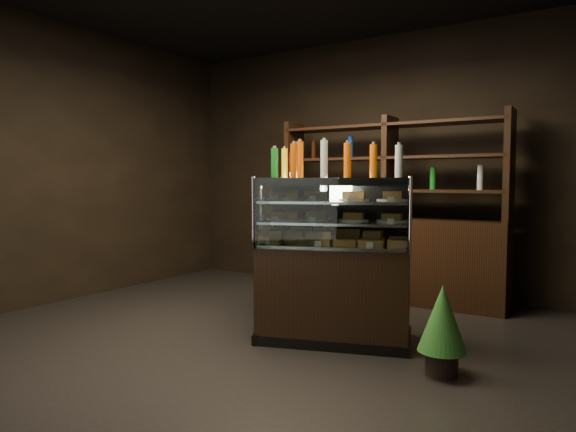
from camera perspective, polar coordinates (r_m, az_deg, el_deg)
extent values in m
plane|color=black|center=(4.33, -5.28, -13.62)|extent=(5.00, 5.00, 0.00)
cube|color=black|center=(6.29, 8.90, 5.64)|extent=(5.00, 0.02, 3.00)
cube|color=black|center=(6.01, -24.58, 5.43)|extent=(0.02, 5.00, 3.00)
cube|color=black|center=(4.24, 5.18, -8.55)|extent=(1.32, 0.94, 0.78)
cube|color=black|center=(4.33, 5.15, -13.06)|extent=(1.36, 0.97, 0.08)
cube|color=black|center=(4.14, 5.25, 3.81)|extent=(1.32, 0.94, 0.06)
cube|color=silver|center=(4.17, 5.21, -3.19)|extent=(1.26, 0.88, 0.02)
cube|color=silver|center=(4.15, 5.22, -0.69)|extent=(1.26, 0.88, 0.02)
cube|color=silver|center=(4.14, 5.24, 1.58)|extent=(1.26, 0.88, 0.02)
cube|color=white|center=(3.84, 4.51, 0.17)|extent=(1.13, 0.39, 0.55)
cylinder|color=silver|center=(3.80, 13.41, 0.04)|extent=(0.03, 0.03, 0.57)
cylinder|color=silver|center=(4.00, -3.89, 0.31)|extent=(0.03, 0.03, 0.57)
cube|color=black|center=(4.66, 0.34, -7.39)|extent=(1.14, 1.32, 0.78)
cube|color=black|center=(4.74, 0.34, -11.53)|extent=(1.18, 1.36, 0.08)
cube|color=black|center=(4.57, 0.34, 3.83)|extent=(1.14, 1.32, 0.06)
cube|color=silver|center=(4.60, 0.34, -2.52)|extent=(1.08, 1.26, 0.02)
cube|color=silver|center=(4.59, 0.34, -0.25)|extent=(1.08, 1.26, 0.02)
cube|color=silver|center=(4.58, 0.34, 1.81)|extent=(1.08, 1.26, 0.02)
cube|color=white|center=(4.59, -3.50, 0.77)|extent=(0.65, 1.00, 0.55)
cylinder|color=silver|center=(4.00, -3.89, 0.31)|extent=(0.03, 0.03, 0.57)
cylinder|color=silver|center=(5.18, -2.97, 1.12)|extent=(0.03, 0.03, 0.57)
cube|color=#B1863F|center=(4.24, -1.53, -2.54)|extent=(0.20, 0.14, 0.06)
cube|color=#B1863F|center=(4.19, 1.10, -2.62)|extent=(0.20, 0.14, 0.06)
cube|color=#B1863F|center=(4.15, 3.79, -2.69)|extent=(0.20, 0.14, 0.06)
cube|color=#B1863F|center=(4.12, 6.52, -2.75)|extent=(0.20, 0.14, 0.06)
cube|color=#B1863F|center=(4.10, 9.29, -2.81)|extent=(0.20, 0.14, 0.06)
cube|color=#B1863F|center=(4.09, 12.08, -2.87)|extent=(0.20, 0.14, 0.06)
cylinder|color=white|center=(4.24, -0.81, -0.34)|extent=(0.24, 0.24, 0.01)
cube|color=#B1863F|center=(4.24, -0.81, 0.13)|extent=(0.19, 0.13, 0.05)
cylinder|color=white|center=(4.18, 3.18, -0.41)|extent=(0.24, 0.24, 0.01)
cube|color=#B1863F|center=(4.17, 3.19, 0.06)|extent=(0.19, 0.13, 0.05)
cylinder|color=white|center=(4.13, 7.29, -0.48)|extent=(0.24, 0.24, 0.01)
cube|color=#B1863F|center=(4.13, 7.29, -0.01)|extent=(0.19, 0.13, 0.05)
cylinder|color=white|center=(4.11, 11.46, -0.56)|extent=(0.24, 0.24, 0.01)
cube|color=#B1863F|center=(4.10, 11.47, -0.08)|extent=(0.19, 0.13, 0.05)
cylinder|color=white|center=(4.24, -0.81, 1.88)|extent=(0.24, 0.24, 0.02)
cube|color=#B1863F|center=(4.24, -0.81, 2.35)|extent=(0.19, 0.13, 0.05)
cylinder|color=white|center=(4.17, 3.19, 1.85)|extent=(0.24, 0.24, 0.02)
cube|color=#B1863F|center=(4.17, 3.19, 2.32)|extent=(0.19, 0.13, 0.05)
cylinder|color=white|center=(4.12, 7.31, 1.80)|extent=(0.24, 0.24, 0.02)
cube|color=#B1863F|center=(4.12, 7.31, 2.28)|extent=(0.19, 0.13, 0.05)
cylinder|color=white|center=(4.10, 11.49, 1.74)|extent=(0.24, 0.24, 0.02)
cube|color=#B1863F|center=(4.10, 11.50, 2.22)|extent=(0.19, 0.13, 0.05)
cube|color=#B1863F|center=(5.10, -0.02, -1.47)|extent=(0.17, 0.20, 0.06)
cube|color=#B1863F|center=(4.90, -0.02, -1.69)|extent=(0.17, 0.20, 0.06)
cube|color=#B1863F|center=(4.70, -0.03, -1.92)|extent=(0.17, 0.20, 0.06)
cube|color=#B1863F|center=(4.50, -0.03, -2.18)|extent=(0.17, 0.20, 0.06)
cube|color=#B1863F|center=(4.30, -0.04, -2.46)|extent=(0.17, 0.20, 0.06)
cube|color=#B1863F|center=(4.10, -0.05, -2.76)|extent=(0.17, 0.20, 0.06)
cylinder|color=white|center=(5.04, 0.32, 0.32)|extent=(0.24, 0.24, 0.01)
cube|color=#B1863F|center=(5.03, 0.32, 0.71)|extent=(0.16, 0.19, 0.05)
cylinder|color=white|center=(4.73, 0.33, 0.09)|extent=(0.24, 0.24, 0.01)
cube|color=#B1863F|center=(4.73, 0.33, 0.51)|extent=(0.16, 0.19, 0.05)
cylinder|color=white|center=(4.43, 0.35, -0.16)|extent=(0.24, 0.24, 0.01)
cube|color=#B1863F|center=(4.43, 0.35, 0.29)|extent=(0.16, 0.19, 0.05)
cylinder|color=white|center=(4.13, 0.37, -0.45)|extent=(0.24, 0.24, 0.01)
cube|color=#B1863F|center=(4.13, 0.37, 0.03)|extent=(0.16, 0.19, 0.05)
cylinder|color=white|center=(5.03, 0.32, 2.19)|extent=(0.24, 0.24, 0.02)
cube|color=#B1863F|center=(5.03, 0.32, 2.58)|extent=(0.16, 0.19, 0.05)
cylinder|color=white|center=(4.73, 0.33, 2.08)|extent=(0.24, 0.24, 0.02)
cube|color=#B1863F|center=(4.73, 0.33, 2.50)|extent=(0.16, 0.19, 0.05)
cylinder|color=white|center=(4.43, 0.35, 1.97)|extent=(0.24, 0.24, 0.02)
cube|color=#B1863F|center=(4.42, 0.35, 2.41)|extent=(0.16, 0.19, 0.05)
cylinder|color=white|center=(4.12, 0.37, 1.83)|extent=(0.24, 0.24, 0.02)
cube|color=#B1863F|center=(4.12, 0.37, 2.31)|extent=(0.16, 0.19, 0.05)
cylinder|color=#147223|center=(4.25, -1.44, 6.12)|extent=(0.06, 0.06, 0.28)
cylinder|color=silver|center=(4.26, -1.44, 8.13)|extent=(0.03, 0.03, 0.02)
cylinder|color=#D8590A|center=(4.20, 1.20, 6.15)|extent=(0.06, 0.06, 0.28)
cylinder|color=silver|center=(4.21, 1.21, 8.19)|extent=(0.03, 0.03, 0.02)
cylinder|color=#0F38B2|center=(4.16, 3.90, 6.16)|extent=(0.06, 0.06, 0.28)
cylinder|color=silver|center=(4.17, 3.91, 8.22)|extent=(0.03, 0.03, 0.02)
cylinder|color=#B20C0A|center=(4.13, 6.64, 6.16)|extent=(0.06, 0.06, 0.28)
cylinder|color=silver|center=(4.14, 6.66, 8.24)|extent=(0.03, 0.03, 0.02)
cylinder|color=silver|center=(4.11, 9.42, 6.15)|extent=(0.06, 0.06, 0.28)
cylinder|color=silver|center=(4.12, 9.44, 8.23)|extent=(0.03, 0.03, 0.02)
cylinder|color=black|center=(4.10, 12.22, 6.12)|extent=(0.06, 0.06, 0.28)
cylinder|color=silver|center=(4.10, 12.25, 8.21)|extent=(0.03, 0.03, 0.02)
cylinder|color=#147223|center=(5.08, 0.32, 5.74)|extent=(0.06, 0.06, 0.28)
cylinder|color=silver|center=(5.08, 0.32, 7.43)|extent=(0.03, 0.03, 0.02)
cylinder|color=#D8590A|center=(4.88, 0.33, 5.82)|extent=(0.06, 0.06, 0.28)
cylinder|color=silver|center=(4.88, 0.33, 7.58)|extent=(0.03, 0.03, 0.02)
cylinder|color=#0F38B2|center=(4.68, 0.34, 5.91)|extent=(0.06, 0.06, 0.28)
cylinder|color=silver|center=(4.68, 0.34, 7.74)|extent=(0.03, 0.03, 0.02)
cylinder|color=#B20C0A|center=(4.48, 0.35, 6.00)|extent=(0.06, 0.06, 0.28)
cylinder|color=silver|center=(4.49, 0.35, 7.92)|extent=(0.03, 0.03, 0.02)
cylinder|color=silver|center=(4.28, 0.36, 6.10)|extent=(0.06, 0.06, 0.28)
cylinder|color=silver|center=(4.29, 0.36, 8.11)|extent=(0.03, 0.03, 0.02)
cylinder|color=black|center=(4.08, 0.37, 6.22)|extent=(0.06, 0.06, 0.28)
cylinder|color=silver|center=(4.09, 0.37, 8.32)|extent=(0.03, 0.03, 0.02)
cylinder|color=black|center=(3.73, 16.69, -15.36)|extent=(0.22, 0.22, 0.16)
cone|color=#1A5C24|center=(3.64, 16.78, -10.79)|extent=(0.32, 0.32, 0.45)
cone|color=#1A5C24|center=(3.60, 16.83, -8.50)|extent=(0.25, 0.25, 0.32)
cube|color=black|center=(5.76, 11.11, -4.70)|extent=(2.48, 0.48, 0.90)
cube|color=black|center=(6.22, 0.70, 5.25)|extent=(0.07, 0.38, 1.10)
cube|color=black|center=(5.70, 11.24, 5.30)|extent=(0.07, 0.38, 1.10)
cube|color=black|center=(5.40, 23.38, 5.15)|extent=(0.07, 0.38, 1.10)
cube|color=black|center=(5.70, 11.20, 2.79)|extent=(2.43, 0.44, 0.03)
cube|color=black|center=(5.70, 11.25, 6.31)|extent=(2.43, 0.44, 0.03)
cube|color=black|center=(5.73, 11.30, 9.81)|extent=(2.43, 0.44, 0.03)
cylinder|color=#147223|center=(6.08, 2.87, 4.09)|extent=(0.06, 0.06, 0.22)
cylinder|color=#D8590A|center=(5.87, 6.91, 4.08)|extent=(0.06, 0.06, 0.22)
cylinder|color=#0F38B2|center=(5.69, 11.22, 4.05)|extent=(0.06, 0.06, 0.22)
cylinder|color=#B20C0A|center=(5.55, 15.79, 3.98)|extent=(0.06, 0.06, 0.22)
cylinder|color=silver|center=(5.44, 20.56, 3.89)|extent=(0.06, 0.06, 0.22)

